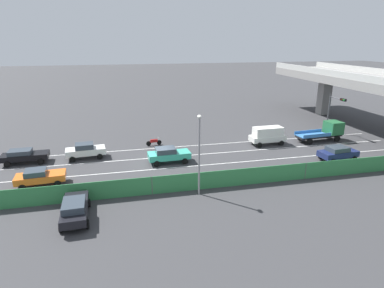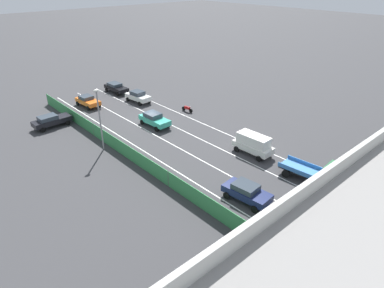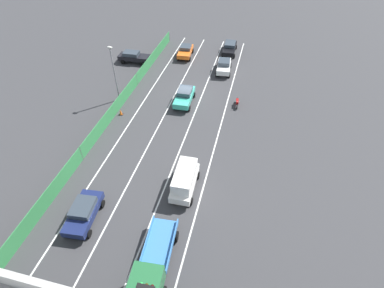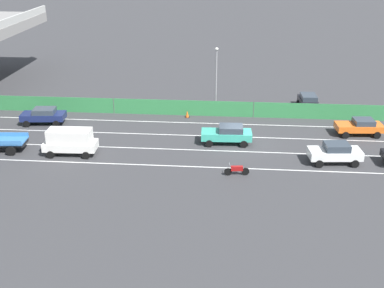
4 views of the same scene
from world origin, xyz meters
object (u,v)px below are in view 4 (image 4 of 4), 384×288
object	(u,v)px
car_taxi_orange	(360,126)
car_sedan_navy	(44,115)
car_sedan_white	(335,152)
motorcycle	(237,170)
traffic_cone	(187,114)
car_taxi_teal	(228,134)
car_van_white	(70,140)
street_lamp	(216,74)
parked_sedan_dark	(309,102)

from	to	relation	value
car_taxi_orange	car_sedan_navy	xyz separation A→B (m)	(0.41, 30.34, 0.04)
car_sedan_white	motorcycle	world-z (taller)	car_sedan_white
car_taxi_orange	car_sedan_white	size ratio (longest dim) A/B	1.00
car_taxi_orange	traffic_cone	bearing A→B (deg)	78.10
car_sedan_navy	traffic_cone	world-z (taller)	car_sedan_navy
car_taxi_teal	car_sedan_navy	world-z (taller)	car_taxi_teal
car_van_white	car_sedan_white	bearing A→B (deg)	-89.69
car_sedan_navy	motorcycle	xyz separation A→B (m)	(-9.83, -18.96, -0.44)
car_taxi_orange	street_lamp	size ratio (longest dim) A/B	0.63
car_taxi_orange	car_van_white	size ratio (longest dim) A/B	0.98
car_sedan_navy	traffic_cone	size ratio (longest dim) A/B	6.19
car_taxi_orange	parked_sedan_dark	bearing A→B (deg)	28.67
motorcycle	parked_sedan_dark	distance (m)	18.00
car_taxi_orange	car_sedan_white	xyz separation A→B (m)	(-6.49, 3.45, 0.07)
car_sedan_white	motorcycle	xyz separation A→B (m)	(-2.94, 7.94, -0.48)
car_taxi_orange	car_van_white	bearing A→B (deg)	104.60
parked_sedan_dark	street_lamp	bearing A→B (deg)	101.22
car_sedan_navy	car_taxi_teal	bearing A→B (deg)	-100.93
car_taxi_orange	street_lamp	distance (m)	14.84
car_van_white	street_lamp	world-z (taller)	street_lamp
motorcycle	traffic_cone	xyz separation A→B (m)	(12.89, 5.05, -0.13)
parked_sedan_dark	motorcycle	bearing A→B (deg)	154.91
street_lamp	traffic_cone	xyz separation A→B (m)	(-1.45, 2.83, -3.89)
car_taxi_teal	street_lamp	xyz separation A→B (m)	(8.01, 1.38, 3.29)
street_lamp	car_van_white	bearing A→B (deg)	134.36
car_sedan_navy	parked_sedan_dark	size ratio (longest dim) A/B	0.92
car_van_white	car_taxi_orange	bearing A→B (deg)	-75.40
car_taxi_teal	parked_sedan_dark	bearing A→B (deg)	-40.36
motorcycle	traffic_cone	distance (m)	13.84
car_van_white	parked_sedan_dark	size ratio (longest dim) A/B	0.94
parked_sedan_dark	car_taxi_orange	bearing A→B (deg)	-151.33
car_sedan_white	car_taxi_teal	bearing A→B (deg)	68.84
car_sedan_navy	motorcycle	world-z (taller)	car_sedan_navy
car_sedan_white	street_lamp	xyz separation A→B (m)	(11.40, 10.15, 3.29)
motorcycle	parked_sedan_dark	size ratio (longest dim) A/B	0.41
car_sedan_white	car_sedan_navy	size ratio (longest dim) A/B	1.00
car_sedan_navy	motorcycle	bearing A→B (deg)	-117.42
car_sedan_navy	motorcycle	distance (m)	21.36
car_sedan_white	parked_sedan_dark	world-z (taller)	car_sedan_white
car_sedan_white	parked_sedan_dark	bearing A→B (deg)	1.32
traffic_cone	motorcycle	bearing A→B (deg)	-158.62
car_taxi_orange	car_sedan_navy	bearing A→B (deg)	89.23
car_van_white	street_lamp	xyz separation A→B (m)	(11.52, -11.78, 2.96)
car_van_white	car_sedan_navy	bearing A→B (deg)	35.24
car_taxi_teal	car_sedan_white	size ratio (longest dim) A/B	1.04
car_van_white	traffic_cone	bearing A→B (deg)	-41.63
car_sedan_white	car_sedan_navy	world-z (taller)	car_sedan_white
motorcycle	parked_sedan_dark	xyz separation A→B (m)	(16.29, -7.63, 0.44)
car_taxi_teal	parked_sedan_dark	distance (m)	13.07
car_taxi_teal	car_sedan_navy	size ratio (longest dim) A/B	1.04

